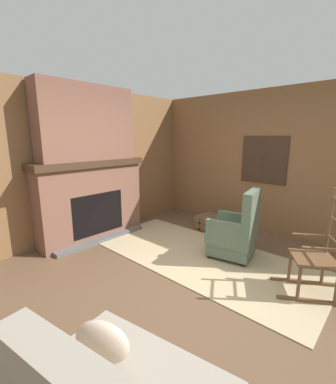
# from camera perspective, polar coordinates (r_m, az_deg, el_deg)

# --- Properties ---
(ground_plane) EXTENTS (14.00, 14.00, 0.00)m
(ground_plane) POSITION_cam_1_polar(r_m,az_deg,el_deg) (3.43, 4.63, -19.26)
(ground_plane) COLOR brown
(wood_panel_wall_left) EXTENTS (0.06, 5.41, 2.63)m
(wood_panel_wall_left) POSITION_cam_1_polar(r_m,az_deg,el_deg) (4.83, -18.62, 6.00)
(wood_panel_wall_left) COLOR brown
(wood_panel_wall_left) RESTS_ON ground
(wood_panel_wall_back) EXTENTS (5.41, 0.09, 2.63)m
(wood_panel_wall_back) POSITION_cam_1_polar(r_m,az_deg,el_deg) (5.10, 22.05, 6.06)
(wood_panel_wall_back) COLOR brown
(wood_panel_wall_back) RESTS_ON ground
(fireplace_hearth) EXTENTS (0.64, 1.98, 1.39)m
(fireplace_hearth) POSITION_cam_1_polar(r_m,az_deg,el_deg) (4.72, -16.60, -1.74)
(fireplace_hearth) COLOR brown
(fireplace_hearth) RESTS_ON ground
(chimney_breast) EXTENTS (0.37, 1.65, 1.22)m
(chimney_breast) POSITION_cam_1_polar(r_m,az_deg,el_deg) (4.61, -17.69, 14.35)
(chimney_breast) COLOR brown
(chimney_breast) RESTS_ON fireplace_hearth
(area_rug) EXTENTS (3.51, 1.61, 0.01)m
(area_rug) POSITION_cam_1_polar(r_m,az_deg,el_deg) (4.07, 7.05, -13.84)
(area_rug) COLOR tan
(area_rug) RESTS_ON ground
(armchair) EXTENTS (0.75, 0.72, 1.05)m
(armchair) POSITION_cam_1_polar(r_m,az_deg,el_deg) (3.99, 14.74, -8.93)
(armchair) COLOR #516651
(armchair) RESTS_ON ground
(rocking_chair) EXTENTS (0.91, 0.78, 1.23)m
(rocking_chair) POSITION_cam_1_polar(r_m,az_deg,el_deg) (3.44, 30.27, -13.04)
(rocking_chair) COLOR brown
(rocking_chair) RESTS_ON ground
(firewood_stack) EXTENTS (0.51, 0.45, 0.29)m
(firewood_stack) POSITION_cam_1_polar(r_m,az_deg,el_deg) (5.12, 9.18, -6.67)
(firewood_stack) COLOR brown
(firewood_stack) RESTS_ON ground
(oil_lamp_vase) EXTENTS (0.09, 0.09, 0.31)m
(oil_lamp_vase) POSITION_cam_1_polar(r_m,az_deg,el_deg) (4.41, -23.49, 7.51)
(oil_lamp_vase) COLOR #47708E
(oil_lamp_vase) RESTS_ON fireplace_hearth
(storage_case) EXTENTS (0.14, 0.28, 0.12)m
(storage_case) POSITION_cam_1_polar(r_m,az_deg,el_deg) (4.96, -11.72, 8.10)
(storage_case) COLOR gray
(storage_case) RESTS_ON fireplace_hearth
(decorative_plate_on_mantel) EXTENTS (0.06, 0.24, 0.23)m
(decorative_plate_on_mantel) POSITION_cam_1_polar(r_m,az_deg,el_deg) (4.68, -17.24, 8.26)
(decorative_plate_on_mantel) COLOR gold
(decorative_plate_on_mantel) RESTS_ON fireplace_hearth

